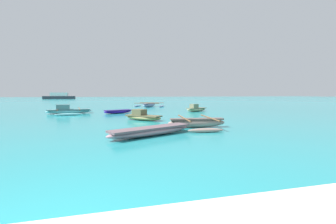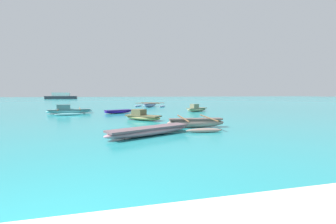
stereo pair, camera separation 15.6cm
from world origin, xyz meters
The scene contains 8 objects.
moored_boat_0 centered at (1.65, 17.95, 0.17)m, with size 2.61×1.65×0.30m.
moored_boat_1 centered at (2.68, 6.99, 0.20)m, with size 3.93×2.42×0.35m.
moored_boat_2 centered at (5.91, 26.86, 0.25)m, with size 4.17×3.71×0.53m.
moored_boat_3 centered at (9.01, 18.23, 0.26)m, with size 2.42×1.55×0.73m.
moored_boat_4 centered at (-2.53, 18.82, 0.27)m, with size 3.79×4.53×0.79m.
moored_boat_5 centered at (5.30, 8.58, 0.24)m, with size 2.99×3.41×0.52m.
moored_boat_6 centered at (3.06, 12.39, 0.25)m, with size 2.44×2.44×0.70m.
distant_ferry centered at (-14.78, 75.24, 0.83)m, with size 9.26×2.04×2.04m.
Camera 2 is at (1.24, -2.09, 1.72)m, focal length 24.00 mm.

